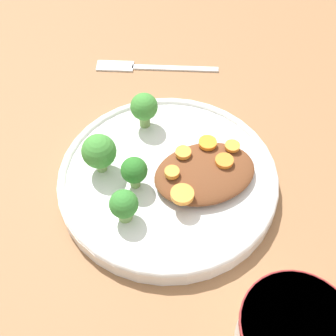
# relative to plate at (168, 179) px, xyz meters

# --- Properties ---
(ground_plane) EXTENTS (4.00, 4.00, 0.00)m
(ground_plane) POSITION_rel_plate_xyz_m (0.00, 0.00, -0.01)
(ground_plane) COLOR #8C603D
(plate) EXTENTS (0.28, 0.28, 0.03)m
(plate) POSITION_rel_plate_xyz_m (0.00, 0.00, 0.00)
(plate) COLOR silver
(plate) RESTS_ON ground_plane
(dip_bowl) EXTENTS (0.11, 0.11, 0.06)m
(dip_bowl) POSITION_rel_plate_xyz_m (0.05, -0.23, 0.02)
(dip_bowl) COLOR silver
(dip_bowl) RESTS_ON ground_plane
(stew_mound) EXTENTS (0.13, 0.09, 0.02)m
(stew_mound) POSITION_rel_plate_xyz_m (0.04, -0.02, 0.02)
(stew_mound) COLOR brown
(stew_mound) RESTS_ON plate
(broccoli_floret_0) EXTENTS (0.04, 0.04, 0.06)m
(broccoli_floret_0) POSITION_rel_plate_xyz_m (-0.08, 0.04, 0.04)
(broccoli_floret_0) COLOR #7FA85B
(broccoli_floret_0) RESTS_ON plate
(broccoli_floret_1) EXTENTS (0.04, 0.04, 0.05)m
(broccoli_floret_1) POSITION_rel_plate_xyz_m (-0.00, 0.09, 0.04)
(broccoli_floret_1) COLOR #759E51
(broccoli_floret_1) RESTS_ON plate
(broccoli_floret_2) EXTENTS (0.03, 0.03, 0.05)m
(broccoli_floret_2) POSITION_rel_plate_xyz_m (-0.04, -0.00, 0.03)
(broccoli_floret_2) COLOR #759E51
(broccoli_floret_2) RESTS_ON plate
(broccoli_floret_3) EXTENTS (0.03, 0.03, 0.05)m
(broccoli_floret_3) POSITION_rel_plate_xyz_m (-0.07, -0.04, 0.03)
(broccoli_floret_3) COLOR #759E51
(broccoli_floret_3) RESTS_ON plate
(carrot_slice_0) EXTENTS (0.03, 0.03, 0.01)m
(carrot_slice_0) POSITION_rel_plate_xyz_m (0.00, -0.05, 0.03)
(carrot_slice_0) COLOR orange
(carrot_slice_0) RESTS_ON stew_mound
(carrot_slice_1) EXTENTS (0.02, 0.02, 0.01)m
(carrot_slice_1) POSITION_rel_plate_xyz_m (0.02, 0.01, 0.03)
(carrot_slice_1) COLOR orange
(carrot_slice_1) RESTS_ON stew_mound
(carrot_slice_2) EXTENTS (0.02, 0.02, 0.01)m
(carrot_slice_2) POSITION_rel_plate_xyz_m (0.00, -0.01, 0.03)
(carrot_slice_2) COLOR orange
(carrot_slice_2) RESTS_ON stew_mound
(carrot_slice_3) EXTENTS (0.02, 0.02, 0.00)m
(carrot_slice_3) POSITION_rel_plate_xyz_m (0.09, 0.00, 0.03)
(carrot_slice_3) COLOR orange
(carrot_slice_3) RESTS_ON stew_mound
(carrot_slice_4) EXTENTS (0.02, 0.02, 0.01)m
(carrot_slice_4) POSITION_rel_plate_xyz_m (0.07, -0.02, 0.03)
(carrot_slice_4) COLOR orange
(carrot_slice_4) RESTS_ON stew_mound
(carrot_slice_5) EXTENTS (0.02, 0.02, 0.01)m
(carrot_slice_5) POSITION_rel_plate_xyz_m (0.06, 0.02, 0.03)
(carrot_slice_5) COLOR orange
(carrot_slice_5) RESTS_ON stew_mound
(fork) EXTENTS (0.19, 0.09, 0.01)m
(fork) POSITION_rel_plate_xyz_m (0.04, 0.23, -0.01)
(fork) COLOR silver
(fork) RESTS_ON ground_plane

